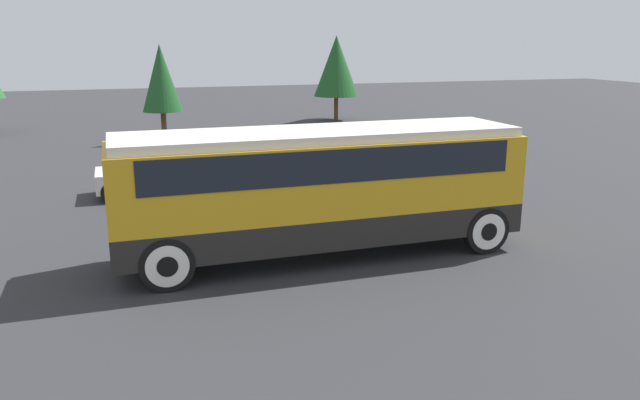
# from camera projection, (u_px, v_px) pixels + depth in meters

# --- Properties ---
(ground_plane) EXTENTS (120.00, 120.00, 0.00)m
(ground_plane) POSITION_uv_depth(u_px,v_px,m) (320.00, 255.00, 15.62)
(ground_plane) COLOR #2D2D30
(tour_bus) EXTENTS (9.92, 2.65, 3.15)m
(tour_bus) POSITION_uv_depth(u_px,v_px,m) (324.00, 180.00, 15.18)
(tour_bus) COLOR black
(tour_bus) RESTS_ON ground_plane
(parked_car_near) EXTENTS (4.36, 1.96, 1.49)m
(parked_car_near) POSITION_uv_depth(u_px,v_px,m) (160.00, 173.00, 21.75)
(parked_car_near) COLOR silver
(parked_car_near) RESTS_ON ground_plane
(parked_car_mid) EXTENTS (4.22, 1.90, 1.46)m
(parked_car_mid) POSITION_uv_depth(u_px,v_px,m) (393.00, 167.00, 22.93)
(parked_car_mid) COLOR #7A6B5B
(parked_car_mid) RESTS_ON ground_plane
(tree_left) EXTENTS (2.97, 2.97, 5.56)m
(tree_left) POSITION_uv_depth(u_px,v_px,m) (336.00, 66.00, 41.40)
(tree_left) COLOR brown
(tree_left) RESTS_ON ground_plane
(tree_center) EXTENTS (2.07, 2.07, 5.06)m
(tree_center) POSITION_uv_depth(u_px,v_px,m) (161.00, 78.00, 32.45)
(tree_center) COLOR brown
(tree_center) RESTS_ON ground_plane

